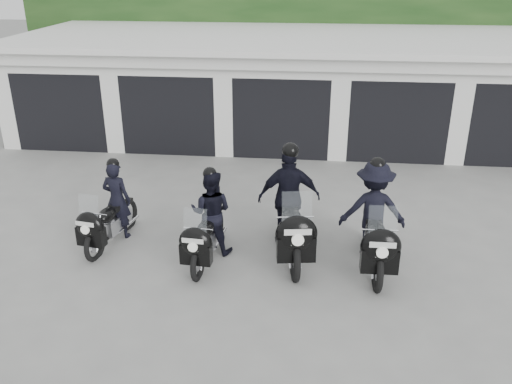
# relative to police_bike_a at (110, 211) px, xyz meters

# --- Properties ---
(ground) EXTENTS (80.00, 80.00, 0.00)m
(ground) POSITION_rel_police_bike_a_xyz_m (2.91, -0.32, -0.67)
(ground) COLOR gray
(ground) RESTS_ON ground
(garage_block) EXTENTS (16.40, 6.80, 2.96)m
(garage_block) POSITION_rel_police_bike_a_xyz_m (2.91, 7.74, 0.76)
(garage_block) COLOR silver
(garage_block) RESTS_ON ground
(background_vegetation) EXTENTS (20.00, 3.90, 5.80)m
(background_vegetation) POSITION_rel_police_bike_a_xyz_m (3.28, 12.60, 2.10)
(background_vegetation) COLOR #163412
(background_vegetation) RESTS_ON ground
(police_bike_a) EXTENTS (0.78, 1.92, 1.68)m
(police_bike_a) POSITION_rel_police_bike_a_xyz_m (0.00, 0.00, 0.00)
(police_bike_a) COLOR black
(police_bike_a) RESTS_ON ground
(police_bike_b) EXTENTS (0.83, 1.99, 1.74)m
(police_bike_b) POSITION_rel_police_bike_a_xyz_m (1.96, -0.31, 0.06)
(police_bike_b) COLOR black
(police_bike_b) RESTS_ON ground
(police_bike_c) EXTENTS (1.24, 2.43, 2.13)m
(police_bike_c) POSITION_rel_police_bike_a_xyz_m (3.41, 0.05, 0.23)
(police_bike_c) COLOR black
(police_bike_c) RESTS_ON ground
(police_bike_d) EXTENTS (1.21, 2.28, 1.99)m
(police_bike_d) POSITION_rel_police_bike_a_xyz_m (4.91, -0.17, 0.18)
(police_bike_d) COLOR black
(police_bike_d) RESTS_ON ground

